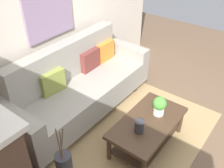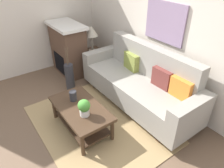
{
  "view_description": "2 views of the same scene",
  "coord_description": "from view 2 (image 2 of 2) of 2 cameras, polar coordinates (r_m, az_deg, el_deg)",
  "views": [
    {
      "loc": [
        -2.22,
        -0.82,
        2.64
      ],
      "look_at": [
        0.05,
        0.92,
        0.65
      ],
      "focal_mm": 40.54,
      "sensor_mm": 36.0,
      "label": 1
    },
    {
      "loc": [
        2.22,
        -0.82,
        2.41
      ],
      "look_at": [
        -0.24,
        0.97,
        0.49
      ],
      "focal_mm": 33.09,
      "sensor_mm": 36.0,
      "label": 2
    }
  ],
  "objects": [
    {
      "name": "area_rug",
      "position": [
        3.53,
        -3.91,
        -10.86
      ],
      "size": [
        2.33,
        1.78,
        0.01
      ],
      "primitive_type": "cube",
      "color": "#A38456",
      "rests_on": "ground_plane"
    },
    {
      "name": "throw_pillow_maroon",
      "position": [
        3.5,
        13.64,
        1.6
      ],
      "size": [
        0.36,
        0.13,
        0.32
      ],
      "primitive_type": "cube",
      "rotation": [
        0.0,
        0.0,
        0.01
      ],
      "color": "brown",
      "rests_on": "couch"
    },
    {
      "name": "floor_vase_branch_c",
      "position": [
        4.04,
        -12.59,
        7.46
      ],
      "size": [
        0.02,
        0.03,
        0.36
      ],
      "primitive_type": "cylinder",
      "rotation": [
        0.04,
        0.02,
        0.0
      ],
      "color": "brown",
      "rests_on": "floor_vase"
    },
    {
      "name": "floor_vase_branch_a",
      "position": [
        4.02,
        -12.19,
        7.39
      ],
      "size": [
        0.05,
        0.05,
        0.36
      ],
      "primitive_type": "cylinder",
      "rotation": [
        0.11,
        0.1,
        0.0
      ],
      "color": "brown",
      "rests_on": "floor_vase"
    },
    {
      "name": "throw_pillow_olive",
      "position": [
        3.97,
        5.41,
        6.22
      ],
      "size": [
        0.37,
        0.16,
        0.32
      ],
      "primitive_type": "cube",
      "rotation": [
        0.0,
        0.0,
        -0.11
      ],
      "color": "olive",
      "rests_on": "couch"
    },
    {
      "name": "framed_painting",
      "position": [
        3.68,
        14.34,
        16.18
      ],
      "size": [
        0.81,
        0.03,
        0.66
      ],
      "primitive_type": "cube",
      "color": "gray"
    },
    {
      "name": "side_table",
      "position": [
        4.87,
        -5.26,
        6.12
      ],
      "size": [
        0.44,
        0.44,
        0.56
      ],
      "primitive_type": "cube",
      "color": "#422D1E",
      "rests_on": "ground_plane"
    },
    {
      "name": "fireplace",
      "position": [
        4.86,
        -11.96,
        9.44
      ],
      "size": [
        1.02,
        0.58,
        1.16
      ],
      "color": "brown",
      "rests_on": "ground_plane"
    },
    {
      "name": "wall_back",
      "position": [
        3.73,
        15.5,
        14.54
      ],
      "size": [
        4.95,
        0.1,
        2.7
      ],
      "primitive_type": "cube",
      "color": "beige",
      "rests_on": "ground_plane"
    },
    {
      "name": "tabletop_vase",
      "position": [
        3.33,
        -10.7,
        -3.22
      ],
      "size": [
        0.11,
        0.11,
        0.16
      ],
      "primitive_type": "cylinder",
      "color": "#2D2D33",
      "rests_on": "coffee_table"
    },
    {
      "name": "table_lamp",
      "position": [
        4.61,
        -5.71,
        14.12
      ],
      "size": [
        0.28,
        0.28,
        0.57
      ],
      "color": "gray",
      "rests_on": "side_table"
    },
    {
      "name": "ground_plane",
      "position": [
        3.38,
        -11.3,
        -14.15
      ],
      "size": [
        8.95,
        8.95,
        0.0
      ],
      "primitive_type": "plane",
      "color": "brown"
    },
    {
      "name": "floor_vase",
      "position": [
        4.26,
        -11.58,
        1.67
      ],
      "size": [
        0.17,
        0.17,
        0.59
      ],
      "primitive_type": "cylinder",
      "color": "#2D2D33",
      "rests_on": "ground_plane"
    },
    {
      "name": "throw_pillow_orange",
      "position": [
        3.31,
        18.54,
        -1.19
      ],
      "size": [
        0.36,
        0.12,
        0.32
      ],
      "primitive_type": "cube",
      "rotation": [
        0.0,
        0.0,
        0.0
      ],
      "color": "orange",
      "rests_on": "couch"
    },
    {
      "name": "potted_plant_tabletop",
      "position": [
        2.97,
        -7.71,
        -6.38
      ],
      "size": [
        0.18,
        0.18,
        0.26
      ],
      "color": "white",
      "rests_on": "coffee_table"
    },
    {
      "name": "couch",
      "position": [
        3.77,
        7.59,
        0.23
      ],
      "size": [
        2.43,
        0.84,
        1.08
      ],
      "color": "gray",
      "rests_on": "ground_plane"
    },
    {
      "name": "wall_left",
      "position": [
        5.03,
        -21.36,
        17.95
      ],
      "size": [
        0.1,
        4.93,
        2.7
      ],
      "primitive_type": "cube",
      "color": "beige",
      "rests_on": "ground_plane"
    },
    {
      "name": "coffee_table",
      "position": [
        3.28,
        -8.61,
        -7.88
      ],
      "size": [
        1.1,
        0.6,
        0.43
      ],
      "color": "#422D1E",
      "rests_on": "ground_plane"
    },
    {
      "name": "floor_vase_branch_b",
      "position": [
        4.06,
        -12.15,
        7.59
      ],
      "size": [
        0.02,
        0.05,
        0.36
      ],
      "primitive_type": "cylinder",
      "rotation": [
        -0.11,
        0.04,
        0.0
      ],
      "color": "brown",
      "rests_on": "floor_vase"
    }
  ]
}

